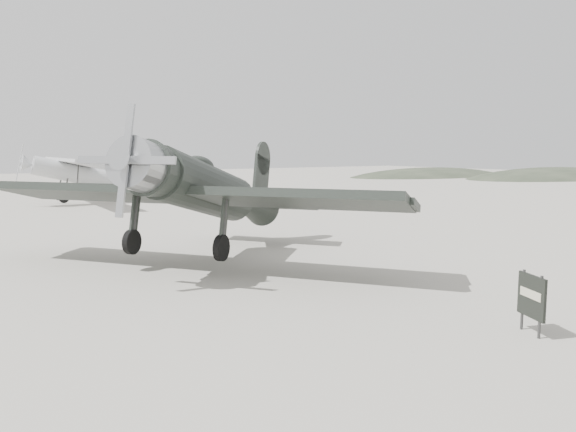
{
  "coord_description": "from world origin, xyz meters",
  "views": [
    {
      "loc": [
        -9.0,
        -13.66,
        3.59
      ],
      "look_at": [
        0.75,
        1.1,
        1.5
      ],
      "focal_mm": 35.0,
      "sensor_mm": 36.0,
      "label": 1
    }
  ],
  "objects": [
    {
      "name": "hill_east_north",
      "position": [
        60.0,
        28.0,
        0.0
      ],
      "size": [
        36.0,
        18.0,
        6.0
      ],
      "primitive_type": "ellipsoid",
      "color": "#2C3526",
      "rests_on": "ground"
    },
    {
      "name": "highwing_monoplane",
      "position": [
        0.28,
        24.74,
        2.18
      ],
      "size": [
        8.68,
        12.23,
        3.48
      ],
      "rotation": [
        0.0,
        0.23,
        -0.05
      ],
      "color": "#AFB1B5",
      "rests_on": "ground"
    },
    {
      "name": "ground",
      "position": [
        0.0,
        0.0,
        0.0
      ],
      "size": [
        160.0,
        160.0,
        0.0
      ],
      "primitive_type": "plane",
      "color": "gray",
      "rests_on": "ground"
    },
    {
      "name": "sign_board",
      "position": [
        0.86,
        -7.38,
        0.73
      ],
      "size": [
        0.38,
        0.8,
        1.22
      ],
      "rotation": [
        0.0,
        0.0,
        -0.4
      ],
      "color": "#333333",
      "rests_on": "ground"
    },
    {
      "name": "hill_northeast",
      "position": [
        50.0,
        40.0,
        0.0
      ],
      "size": [
        32.0,
        16.0,
        5.2
      ],
      "primitive_type": "ellipsoid",
      "color": "#2C3526",
      "rests_on": "ground"
    },
    {
      "name": "lowwing_monoplane",
      "position": [
        -1.23,
        2.75,
        2.28
      ],
      "size": [
        11.0,
        12.02,
        4.31
      ],
      "rotation": [
        0.0,
        0.24,
        0.64
      ],
      "color": "black",
      "rests_on": "ground"
    }
  ]
}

